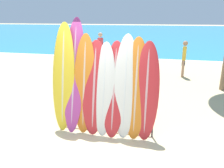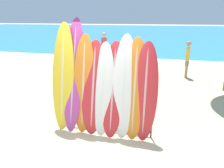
% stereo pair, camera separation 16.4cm
% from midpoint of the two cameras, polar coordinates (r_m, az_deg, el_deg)
% --- Properties ---
extents(ground_plane, '(160.00, 160.00, 0.00)m').
position_cam_midpoint_polar(ground_plane, '(4.77, -6.83, -16.20)').
color(ground_plane, '#CCB789').
extents(ocean_water, '(120.00, 60.00, 0.01)m').
position_cam_midpoint_polar(ocean_water, '(43.39, 13.04, 13.25)').
color(ocean_water, teal).
rests_on(ocean_water, ground_plane).
extents(surfboard_rack, '(2.28, 0.04, 0.91)m').
position_cam_midpoint_polar(surfboard_rack, '(5.12, -1.37, -7.30)').
color(surfboard_rack, '#47474C').
rests_on(surfboard_rack, ground_plane).
extents(surfboard_slot_0, '(0.55, 0.56, 2.52)m').
position_cam_midpoint_polar(surfboard_slot_0, '(5.24, -11.78, 1.80)').
color(surfboard_slot_0, yellow).
rests_on(surfboard_slot_0, ground_plane).
extents(surfboard_slot_1, '(0.51, 0.74, 2.62)m').
position_cam_midpoint_polar(surfboard_slot_1, '(5.16, -9.12, 2.32)').
color(surfboard_slot_1, '#B23D8E').
rests_on(surfboard_slot_1, ground_plane).
extents(surfboard_slot_2, '(0.52, 0.51, 2.27)m').
position_cam_midpoint_polar(surfboard_slot_2, '(5.06, -6.52, 0.04)').
color(surfboard_slot_2, orange).
rests_on(surfboard_slot_2, ground_plane).
extents(surfboard_slot_3, '(0.58, 0.57, 2.14)m').
position_cam_midpoint_polar(surfboard_slot_3, '(4.98, -3.98, -0.96)').
color(surfboard_slot_3, red).
rests_on(surfboard_slot_3, ground_plane).
extents(surfboard_slot_4, '(0.51, 0.57, 2.10)m').
position_cam_midpoint_polar(surfboard_slot_4, '(4.91, -1.36, -1.42)').
color(surfboard_slot_4, silver).
rests_on(surfboard_slot_4, ground_plane).
extents(surfboard_slot_5, '(0.54, 0.66, 2.12)m').
position_cam_midpoint_polar(surfboard_slot_5, '(4.87, 1.23, -1.43)').
color(surfboard_slot_5, red).
rests_on(surfboard_slot_5, ground_plane).
extents(surfboard_slot_6, '(0.53, 0.58, 2.28)m').
position_cam_midpoint_polar(surfboard_slot_6, '(4.80, 4.17, -0.78)').
color(surfboard_slot_6, silver).
rests_on(surfboard_slot_6, ground_plane).
extents(surfboard_slot_7, '(0.52, 0.54, 2.22)m').
position_cam_midpoint_polar(surfboard_slot_7, '(4.77, 6.95, -1.34)').
color(surfboard_slot_7, orange).
rests_on(surfboard_slot_7, ground_plane).
extents(surfboard_slot_8, '(0.54, 0.48, 2.14)m').
position_cam_midpoint_polar(surfboard_slot_8, '(4.75, 9.70, -2.05)').
color(surfboard_slot_8, red).
rests_on(surfboard_slot_8, ground_plane).
extents(person_near_water, '(0.22, 0.27, 1.62)m').
position_cam_midpoint_polar(person_near_water, '(10.25, 19.56, 6.44)').
color(person_near_water, '#A87A5B').
rests_on(person_near_water, ground_plane).
extents(person_mid_beach, '(0.30, 0.24, 1.81)m').
position_cam_midpoint_polar(person_mid_beach, '(12.24, -1.68, 9.48)').
color(person_mid_beach, tan).
rests_on(person_mid_beach, ground_plane).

